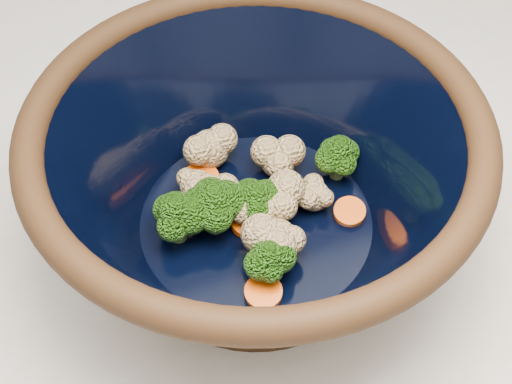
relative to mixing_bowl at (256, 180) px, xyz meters
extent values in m
cylinder|color=black|center=(0.00, 0.00, -0.08)|extent=(0.20, 0.20, 0.01)
torus|color=black|center=(0.00, 0.00, 0.05)|extent=(0.34, 0.34, 0.02)
cylinder|color=black|center=(0.00, 0.00, -0.05)|extent=(0.19, 0.19, 0.00)
cylinder|color=#608442|center=(-0.01, -0.06, -0.04)|extent=(0.01, 0.01, 0.02)
ellipsoid|color=#377716|center=(-0.01, -0.06, -0.02)|extent=(0.03, 0.03, 0.03)
cylinder|color=#608442|center=(0.00, 0.00, -0.04)|extent=(0.01, 0.01, 0.02)
ellipsoid|color=#377716|center=(0.00, 0.00, -0.02)|extent=(0.04, 0.04, 0.03)
cylinder|color=#608442|center=(-0.06, 0.00, -0.04)|extent=(0.01, 0.01, 0.02)
ellipsoid|color=#377716|center=(-0.06, 0.00, -0.02)|extent=(0.04, 0.04, 0.04)
cylinder|color=#608442|center=(-0.03, 0.00, -0.04)|extent=(0.01, 0.01, 0.02)
ellipsoid|color=#377716|center=(-0.03, 0.00, -0.01)|extent=(0.04, 0.04, 0.04)
cylinder|color=#608442|center=(0.08, 0.02, -0.04)|extent=(0.01, 0.01, 0.02)
ellipsoid|color=#377716|center=(0.08, 0.02, -0.02)|extent=(0.04, 0.04, 0.03)
sphere|color=beige|center=(0.05, 0.00, -0.04)|extent=(0.03, 0.03, 0.03)
sphere|color=beige|center=(-0.01, 0.07, -0.03)|extent=(0.03, 0.03, 0.03)
sphere|color=beige|center=(0.01, 0.00, -0.03)|extent=(0.03, 0.03, 0.03)
sphere|color=beige|center=(0.00, -0.04, -0.03)|extent=(0.03, 0.03, 0.03)
sphere|color=beige|center=(0.01, 0.00, -0.03)|extent=(0.03, 0.03, 0.03)
sphere|color=beige|center=(0.04, 0.04, -0.03)|extent=(0.03, 0.03, 0.03)
sphere|color=beige|center=(0.00, 0.00, -0.03)|extent=(0.03, 0.03, 0.03)
sphere|color=beige|center=(-0.04, 0.04, -0.04)|extent=(0.03, 0.03, 0.03)
sphere|color=beige|center=(-0.03, 0.02, -0.03)|extent=(0.03, 0.03, 0.03)
cylinder|color=#FE5C0B|center=(0.05, 0.01, -0.04)|extent=(0.03, 0.03, 0.01)
cylinder|color=#FE5C0B|center=(-0.01, 0.00, -0.04)|extent=(0.03, 0.03, 0.01)
cylinder|color=#FE5C0B|center=(-0.03, 0.05, -0.04)|extent=(0.03, 0.03, 0.01)
cylinder|color=#FE5C0B|center=(0.07, -0.02, -0.04)|extent=(0.03, 0.03, 0.01)
cylinder|color=#FE5C0B|center=(-0.02, -0.07, -0.04)|extent=(0.03, 0.03, 0.01)
camera|label=1|loc=(-0.12, -0.33, 0.41)|focal=50.00mm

